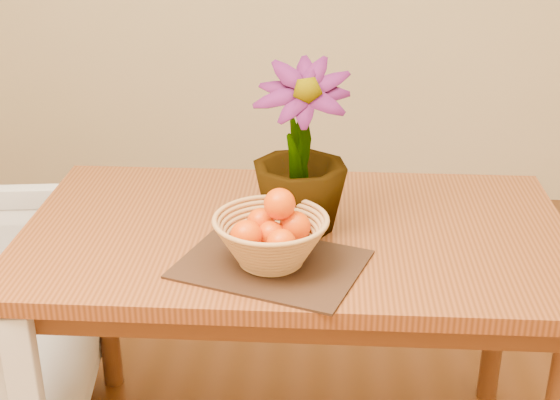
{
  "coord_description": "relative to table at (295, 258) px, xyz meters",
  "views": [
    {
      "loc": [
        0.07,
        -1.49,
        1.63
      ],
      "look_at": [
        -0.03,
        0.15,
        0.89
      ],
      "focal_mm": 50.0,
      "sensor_mm": 36.0,
      "label": 1
    }
  ],
  "objects": [
    {
      "name": "table",
      "position": [
        0.0,
        0.0,
        0.0
      ],
      "size": [
        1.4,
        0.8,
        0.75
      ],
      "color": "brown",
      "rests_on": "floor"
    },
    {
      "name": "placemat",
      "position": [
        -0.05,
        -0.2,
        0.09
      ],
      "size": [
        0.49,
        0.43,
        0.01
      ],
      "primitive_type": "cube",
      "rotation": [
        0.0,
        0.0,
        -0.34
      ],
      "color": "#331E12",
      "rests_on": "table"
    },
    {
      "name": "wicker_basket",
      "position": [
        -0.05,
        -0.2,
        0.15
      ],
      "size": [
        0.27,
        0.27,
        0.11
      ],
      "color": "#BB804E",
      "rests_on": "placemat"
    },
    {
      "name": "orange_pile",
      "position": [
        -0.04,
        -0.2,
        0.19
      ],
      "size": [
        0.18,
        0.17,
        0.13
      ],
      "rotation": [
        0.0,
        0.0,
        -0.14
      ],
      "color": "red",
      "rests_on": "wicker_basket"
    },
    {
      "name": "potted_plant",
      "position": [
        0.01,
        0.0,
        0.3
      ],
      "size": [
        0.26,
        0.26,
        0.43
      ],
      "primitive_type": "imported",
      "rotation": [
        0.0,
        0.0,
        -0.08
      ],
      "color": "#164814",
      "rests_on": "table"
    }
  ]
}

